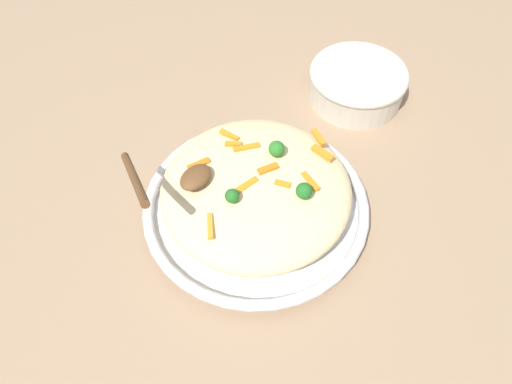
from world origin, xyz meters
The scene contains 19 objects.
ground_plane centered at (0.00, 0.00, 0.00)m, with size 2.40×2.40×0.00m, color #9E7F60.
serving_bowl centered at (0.00, 0.00, 0.02)m, with size 0.38×0.38×0.04m.
pasta_mound centered at (0.00, 0.00, 0.07)m, with size 0.31×0.31×0.07m, color beige.
carrot_piece_0 centered at (-0.04, -0.05, 0.11)m, with size 0.04×0.01×0.01m, color orange.
carrot_piece_1 centered at (-0.03, -0.07, 0.11)m, with size 0.03×0.01×0.01m, color orange.
carrot_piece_2 centered at (0.11, 0.00, 0.10)m, with size 0.04×0.01×0.01m, color orange.
carrot_piece_3 centered at (-0.01, 0.04, 0.11)m, with size 0.02×0.01×0.01m, color orange.
carrot_piece_4 centered at (-0.11, 0.06, 0.10)m, with size 0.04×0.01×0.01m, color orange.
carrot_piece_5 centered at (-0.02, 0.01, 0.11)m, with size 0.03×0.01×0.01m, color orange.
carrot_piece_6 centered at (-0.04, -0.09, 0.10)m, with size 0.04×0.01×0.01m, color orange.
carrot_piece_7 centered at (-0.13, 0.03, 0.10)m, with size 0.04×0.01×0.01m, color orange.
carrot_piece_8 centered at (0.03, -0.09, 0.10)m, with size 0.04×0.01×0.01m, color orange.
carrot_piece_9 centered at (-0.04, 0.07, 0.10)m, with size 0.04×0.01×0.01m, color orange.
carrot_piece_10 centered at (0.02, 0.00, 0.11)m, with size 0.04×0.01×0.01m, color orange.
broccoli_floret_0 centered at (-0.01, 0.08, 0.12)m, with size 0.03×0.03×0.03m.
broccoli_floret_1 centered at (0.06, 0.00, 0.12)m, with size 0.02×0.02×0.03m.
broccoli_floret_2 centered at (-0.05, 0.00, 0.12)m, with size 0.03×0.03×0.03m.
serving_spoon centered at (0.09, -0.08, 0.14)m, with size 0.15×0.16×0.11m.
companion_bowl centered at (-0.36, -0.01, 0.04)m, with size 0.20×0.20×0.07m.
Camera 1 is at (0.36, 0.27, 0.67)m, focal length 32.82 mm.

